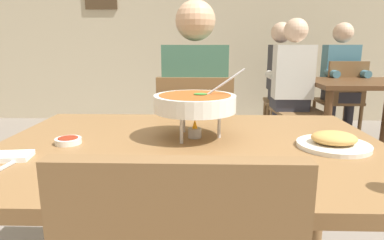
% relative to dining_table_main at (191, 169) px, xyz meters
% --- Properties ---
extents(cafe_rear_partition, '(10.00, 0.10, 3.00)m').
position_rel_dining_table_main_xyz_m(cafe_rear_partition, '(0.00, 3.68, 0.86)').
color(cafe_rear_partition, beige).
rests_on(cafe_rear_partition, ground_plane).
extents(dining_table_main, '(1.37, 0.98, 0.73)m').
position_rel_dining_table_main_xyz_m(dining_table_main, '(0.00, 0.00, 0.00)').
color(dining_table_main, brown).
rests_on(dining_table_main, ground_plane).
extents(chair_diner_main, '(0.44, 0.44, 0.90)m').
position_rel_dining_table_main_xyz_m(chair_diner_main, '(-0.00, 0.77, -0.13)').
color(chair_diner_main, brown).
rests_on(chair_diner_main, ground_plane).
extents(diner_main, '(0.40, 0.45, 1.31)m').
position_rel_dining_table_main_xyz_m(diner_main, '(0.00, 0.81, 0.11)').
color(diner_main, '#2D2D38').
rests_on(diner_main, ground_plane).
extents(curry_bowl, '(0.33, 0.30, 0.26)m').
position_rel_dining_table_main_xyz_m(curry_bowl, '(0.01, 0.07, 0.22)').
color(curry_bowl, silver).
rests_on(curry_bowl, dining_table_main).
extents(rice_plate, '(0.24, 0.24, 0.06)m').
position_rel_dining_table_main_xyz_m(rice_plate, '(0.12, -0.33, 0.11)').
color(rice_plate, white).
rests_on(rice_plate, dining_table_main).
extents(appetizer_plate, '(0.24, 0.24, 0.06)m').
position_rel_dining_table_main_xyz_m(appetizer_plate, '(0.48, -0.03, 0.11)').
color(appetizer_plate, white).
rests_on(appetizer_plate, dining_table_main).
extents(sauce_dish, '(0.09, 0.09, 0.02)m').
position_rel_dining_table_main_xyz_m(sauce_dish, '(-0.43, -0.02, 0.11)').
color(sauce_dish, white).
rests_on(sauce_dish, dining_table_main).
extents(napkin_folded, '(0.13, 0.10, 0.02)m').
position_rel_dining_table_main_xyz_m(napkin_folded, '(-0.54, -0.18, 0.10)').
color(napkin_folded, white).
rests_on(napkin_folded, dining_table_main).
extents(spoon_utensil, '(0.03, 0.17, 0.01)m').
position_rel_dining_table_main_xyz_m(spoon_utensil, '(-0.51, -0.23, 0.10)').
color(spoon_utensil, silver).
rests_on(spoon_utensil, dining_table_main).
extents(dining_table_far, '(1.00, 0.80, 0.73)m').
position_rel_dining_table_main_xyz_m(dining_table_far, '(1.58, 2.09, -0.03)').
color(dining_table_far, '#51331C').
rests_on(dining_table_far, ground_plane).
extents(chair_bg_left, '(0.45, 0.45, 0.90)m').
position_rel_dining_table_main_xyz_m(chair_bg_left, '(1.59, 2.59, -0.13)').
color(chair_bg_left, brown).
rests_on(chair_bg_left, ground_plane).
extents(chair_bg_middle, '(0.48, 0.48, 0.90)m').
position_rel_dining_table_main_xyz_m(chair_bg_middle, '(1.07, 2.64, -0.13)').
color(chair_bg_middle, brown).
rests_on(chair_bg_middle, ground_plane).
extents(chair_bg_right, '(0.49, 0.49, 0.90)m').
position_rel_dining_table_main_xyz_m(chair_bg_right, '(0.96, 2.17, -0.13)').
color(chair_bg_right, brown).
rests_on(chair_bg_right, ground_plane).
extents(patron_bg_left, '(0.40, 0.45, 1.31)m').
position_rel_dining_table_main_xyz_m(patron_bg_left, '(1.59, 2.66, 0.11)').
color(patron_bg_left, '#2D2D38').
rests_on(patron_bg_left, ground_plane).
extents(patron_bg_middle, '(0.45, 0.40, 1.31)m').
position_rel_dining_table_main_xyz_m(patron_bg_middle, '(0.93, 2.62, 0.11)').
color(patron_bg_middle, '#2D2D38').
rests_on(patron_bg_middle, ground_plane).
extents(patron_bg_right, '(0.40, 0.45, 1.31)m').
position_rel_dining_table_main_xyz_m(patron_bg_right, '(0.90, 2.10, 0.11)').
color(patron_bg_right, '#2D2D38').
rests_on(patron_bg_right, ground_plane).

